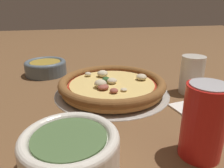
{
  "coord_description": "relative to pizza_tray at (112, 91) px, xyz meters",
  "views": [
    {
      "loc": [
        -0.12,
        -0.54,
        0.24
      ],
      "look_at": [
        0.0,
        0.0,
        0.03
      ],
      "focal_mm": 35.0,
      "sensor_mm": 36.0,
      "label": 1
    }
  ],
  "objects": [
    {
      "name": "beverage_can",
      "position": [
        0.08,
        -0.28,
        0.06
      ],
      "size": [
        0.07,
        0.07,
        0.12
      ],
      "color": "red",
      "rests_on": "ground_plane"
    },
    {
      "name": "pizza",
      "position": [
        -0.0,
        0.0,
        0.02
      ],
      "size": [
        0.29,
        0.29,
        0.04
      ],
      "color": "tan",
      "rests_on": "pizza_tray"
    },
    {
      "name": "bowl_near",
      "position": [
        -0.19,
        0.21,
        0.02
      ],
      "size": [
        0.14,
        0.14,
        0.05
      ],
      "color": "slate",
      "rests_on": "ground_plane"
    },
    {
      "name": "ground_plane",
      "position": [
        0.0,
        0.0,
        -0.0
      ],
      "size": [
        3.0,
        3.0,
        0.0
      ],
      "primitive_type": "plane",
      "color": "brown"
    },
    {
      "name": "bowl_far",
      "position": [
        -0.12,
        -0.27,
        0.03
      ],
      "size": [
        0.14,
        0.14,
        0.06
      ],
      "color": "silver",
      "rests_on": "ground_plane"
    },
    {
      "name": "pizza_tray",
      "position": [
        0.0,
        0.0,
        0.0
      ],
      "size": [
        0.31,
        0.31,
        0.01
      ],
      "color": "#B7B2A8",
      "rests_on": "ground_plane"
    },
    {
      "name": "fork",
      "position": [
        0.27,
        -0.11,
        -0.0
      ],
      "size": [
        0.1,
        0.15,
        0.0
      ],
      "rotation": [
        0.0,
        0.0,
        7.3
      ],
      "color": "#B7B7BC",
      "rests_on": "ground_plane"
    },
    {
      "name": "napkin",
      "position": [
        0.18,
        -0.16,
        0.0
      ],
      "size": [
        0.13,
        0.15,
        0.01
      ],
      "rotation": [
        0.0,
        0.0,
        0.16
      ],
      "color": "white",
      "rests_on": "ground_plane"
    },
    {
      "name": "drinking_cup",
      "position": [
        0.21,
        -0.04,
        0.05
      ],
      "size": [
        0.06,
        0.06,
        0.1
      ],
      "color": "silver",
      "rests_on": "ground_plane"
    }
  ]
}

